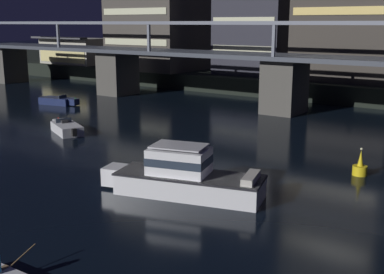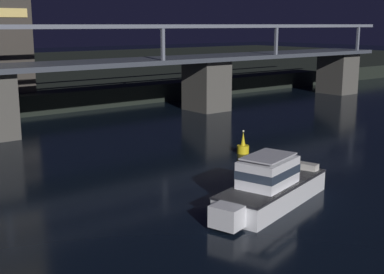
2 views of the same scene
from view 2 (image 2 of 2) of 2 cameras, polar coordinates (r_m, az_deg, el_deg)
name	(u,v)px [view 2 (image 2 of 2)]	position (r m, az deg, el deg)	size (l,w,h in m)	color
cabin_cruiser_near_left	(270,186)	(27.80, 8.54, -5.38)	(9.36, 4.75, 2.79)	silver
channel_buoy	(243,147)	(38.83, 5.61, -1.10)	(0.90, 0.90, 1.76)	yellow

